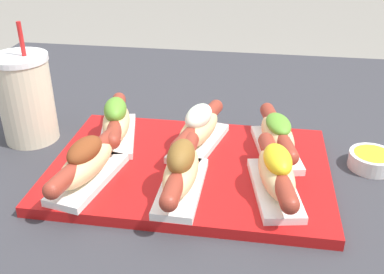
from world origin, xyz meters
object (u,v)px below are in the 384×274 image
(drink_cup, at_px, (26,98))
(hot_dog_2, at_px, (276,173))
(hot_dog_0, at_px, (86,163))
(hot_dog_4, at_px, (199,128))
(hot_dog_3, at_px, (116,121))
(hot_dog_5, at_px, (277,135))
(hot_dog_1, at_px, (181,170))
(sauce_bowl, at_px, (372,160))
(serving_tray, at_px, (190,168))

(drink_cup, bearing_deg, hot_dog_2, -16.51)
(hot_dog_0, xyz_separation_m, hot_dog_4, (0.15, 0.14, 0.00))
(hot_dog_0, bearing_deg, hot_dog_3, 89.03)
(hot_dog_3, height_order, drink_cup, drink_cup)
(hot_dog_4, bearing_deg, hot_dog_3, 178.14)
(hot_dog_5, bearing_deg, hot_dog_2, -91.43)
(hot_dog_1, distance_m, hot_dog_5, 0.20)
(hot_dog_4, bearing_deg, sauce_bowl, 0.61)
(hot_dog_0, distance_m, hot_dog_3, 0.14)
(hot_dog_4, xyz_separation_m, sauce_bowl, (0.30, 0.00, -0.04))
(hot_dog_3, height_order, hot_dog_5, hot_dog_3)
(serving_tray, xyz_separation_m, hot_dog_2, (0.14, -0.06, 0.04))
(drink_cup, bearing_deg, hot_dog_4, -2.24)
(sauce_bowl, bearing_deg, hot_dog_4, -179.39)
(hot_dog_5, xyz_separation_m, drink_cup, (-0.46, 0.01, 0.03))
(hot_dog_5, height_order, drink_cup, drink_cup)
(hot_dog_3, relative_size, sauce_bowl, 2.50)
(hot_dog_0, xyz_separation_m, hot_dog_5, (0.29, 0.14, -0.00))
(sauce_bowl, bearing_deg, serving_tray, -167.87)
(hot_dog_1, relative_size, sauce_bowl, 2.56)
(hot_dog_0, distance_m, hot_dog_1, 0.15)
(hot_dog_1, relative_size, hot_dog_3, 1.02)
(sauce_bowl, bearing_deg, hot_dog_0, -162.45)
(hot_dog_0, relative_size, sauce_bowl, 2.53)
(serving_tray, relative_size, drink_cup, 2.03)
(hot_dog_0, xyz_separation_m, hot_dog_1, (0.15, -0.00, 0.00))
(hot_dog_1, xyz_separation_m, hot_dog_3, (-0.14, 0.15, -0.00))
(hot_dog_3, distance_m, sauce_bowl, 0.45)
(hot_dog_4, xyz_separation_m, hot_dog_5, (0.14, -0.00, -0.00))
(serving_tray, height_order, hot_dog_4, hot_dog_4)
(serving_tray, xyz_separation_m, drink_cup, (-0.32, 0.07, 0.07))
(serving_tray, bearing_deg, hot_dog_4, 85.22)
(hot_dog_5, bearing_deg, serving_tray, -156.45)
(serving_tray, distance_m, hot_dog_5, 0.16)
(hot_dog_1, height_order, hot_dog_5, hot_dog_1)
(hot_dog_1, xyz_separation_m, sauce_bowl, (0.31, 0.14, -0.04))
(hot_dog_2, height_order, hot_dog_5, hot_dog_2)
(serving_tray, relative_size, hot_dog_5, 2.34)
(serving_tray, distance_m, sauce_bowl, 0.31)
(hot_dog_4, relative_size, sauce_bowl, 2.50)
(hot_dog_0, bearing_deg, hot_dog_5, 25.70)
(serving_tray, height_order, sauce_bowl, sauce_bowl)
(sauce_bowl, relative_size, drink_cup, 0.35)
(hot_dog_3, relative_size, hot_dog_4, 1.00)
(sauce_bowl, height_order, drink_cup, drink_cup)
(hot_dog_2, distance_m, hot_dog_3, 0.31)
(serving_tray, bearing_deg, hot_dog_1, -90.62)
(hot_dog_1, bearing_deg, hot_dog_0, 179.83)
(hot_dog_0, height_order, hot_dog_2, same)
(serving_tray, bearing_deg, sauce_bowl, 12.13)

